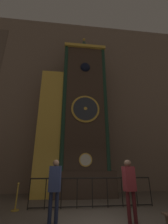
# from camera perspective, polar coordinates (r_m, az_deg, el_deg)

# --- Properties ---
(cathedral_back_wall) EXTENTS (24.00, 0.32, 13.47)m
(cathedral_back_wall) POSITION_cam_1_polar(r_m,az_deg,el_deg) (11.49, -1.12, 7.16)
(cathedral_back_wall) COLOR #7A6656
(cathedral_back_wall) RESTS_ON ground_plane
(clock_tower) EXTENTS (4.35, 1.78, 10.76)m
(clock_tower) POSITION_cam_1_polar(r_m,az_deg,el_deg) (9.38, -2.81, -1.13)
(clock_tower) COLOR #423328
(clock_tower) RESTS_ON ground_plane
(railing_fence) EXTENTS (4.90, 0.05, 1.08)m
(railing_fence) POSITION_cam_1_polar(r_m,az_deg,el_deg) (6.73, 3.21, -27.73)
(railing_fence) COLOR black
(railing_fence) RESTS_ON ground_plane
(visitor_near) EXTENTS (0.36, 0.26, 1.72)m
(visitor_near) POSITION_cam_1_polar(r_m,az_deg,el_deg) (5.03, -11.09, -25.28)
(visitor_near) COLOR #1B213A
(visitor_near) RESTS_ON ground_plane
(visitor_far) EXTENTS (0.37, 0.28, 1.72)m
(visitor_far) POSITION_cam_1_polar(r_m,az_deg,el_deg) (5.23, 16.92, -24.51)
(visitor_far) COLOR #461518
(visitor_far) RESTS_ON ground_plane
(stanchion_post) EXTENTS (0.28, 0.28, 0.93)m
(stanchion_post) POSITION_cam_1_polar(r_m,az_deg,el_deg) (6.87, -24.45, -28.63)
(stanchion_post) COLOR #B28E33
(stanchion_post) RESTS_ON ground_plane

